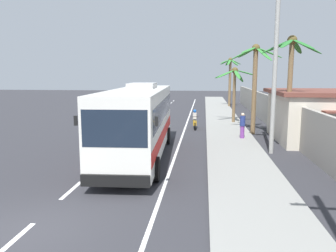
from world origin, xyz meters
name	(u,v)px	position (x,y,z in m)	size (l,w,h in m)	color
ground_plane	(23,233)	(0.00, 0.00, 0.00)	(160.00, 160.00, 0.00)	#303035
sidewalk_kerb	(236,153)	(6.80, 10.00, 0.07)	(3.20, 90.00, 0.14)	gray
lane_markings	(163,138)	(2.19, 14.37, 0.00)	(3.63, 71.00, 0.01)	white
boundary_wall	(290,122)	(10.60, 14.00, 1.27)	(0.24, 60.00, 2.54)	#9E998E
coach_bus_foreground	(139,119)	(1.61, 8.89, 2.02)	(3.36, 11.82, 3.89)	silver
motorcycle_beside_bus	(195,121)	(4.27, 18.49, 0.64)	(0.56, 1.96, 1.55)	black
pedestrian_near_kerb	(242,125)	(7.57, 14.13, 1.03)	(0.36, 0.36, 1.69)	#75388E
utility_pole_mid	(276,54)	(8.76, 10.47, 5.45)	(2.25, 0.24, 10.49)	#9E9E99
palm_nearest	(291,67)	(10.01, 12.28, 4.79)	(3.45, 3.24, 6.61)	brown
palm_second	(234,82)	(7.62, 21.76, 3.72)	(3.91, 3.75, 4.97)	brown
palm_third	(255,72)	(8.60, 16.59, 4.55)	(3.66, 3.31, 6.50)	brown
palm_fourth	(230,73)	(8.35, 36.86, 4.48)	(2.89, 2.75, 6.49)	brown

